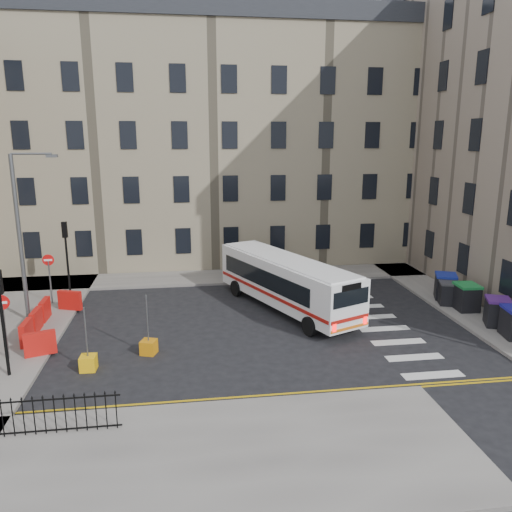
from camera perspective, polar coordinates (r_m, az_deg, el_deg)
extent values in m
plane|color=black|center=(24.66, 4.67, -7.74)|extent=(120.00, 120.00, 0.00)
cube|color=slate|center=(32.25, -9.21, -2.59)|extent=(36.00, 3.20, 0.15)
cube|color=slate|center=(31.25, 19.37, -3.72)|extent=(2.40, 26.00, 0.15)
cube|color=slate|center=(26.52, -27.18, -7.53)|extent=(6.00, 22.00, 0.15)
cube|color=slate|center=(15.34, -14.41, -22.19)|extent=(20.00, 6.00, 0.15)
cube|color=gray|center=(37.95, -11.05, 11.88)|extent=(38.00, 10.50, 16.00)
cube|color=black|center=(38.71, -11.67, 24.70)|extent=(38.30, 10.80, 1.20)
cylinder|color=black|center=(30.54, -20.72, -0.96)|extent=(0.12, 0.12, 3.20)
cube|color=black|center=(30.13, -21.04, 2.82)|extent=(0.28, 0.22, 0.90)
cylinder|color=black|center=(20.89, -26.81, -8.09)|extent=(0.12, 0.12, 3.20)
cylinder|color=#595B5E|center=(26.06, -25.37, 1.65)|extent=(0.20, 0.20, 8.00)
cube|color=#595B5E|center=(25.63, -26.30, 10.58)|extent=(0.50, 0.22, 0.14)
cylinder|color=#595B5E|center=(28.88, -22.45, -2.74)|extent=(0.08, 0.08, 2.40)
cube|color=red|center=(28.53, -22.72, 0.16)|extent=(0.60, 0.04, 0.60)
cylinder|color=#595B5E|center=(22.51, -26.73, -7.65)|extent=(0.08, 0.08, 2.40)
cube|color=red|center=(22.05, -27.14, -4.00)|extent=(0.60, 0.04, 0.60)
cube|color=red|center=(23.99, -24.75, -7.96)|extent=(0.25, 1.25, 1.00)
cube|color=red|center=(25.34, -23.81, -6.74)|extent=(0.25, 1.25, 1.00)
cube|color=red|center=(26.70, -22.97, -5.65)|extent=(0.25, 1.25, 1.00)
cube|color=red|center=(27.68, -20.50, -4.76)|extent=(1.26, 0.66, 1.00)
cube|color=red|center=(22.58, -23.46, -9.16)|extent=(1.26, 0.66, 1.00)
cube|color=white|center=(26.16, 3.44, -2.81)|extent=(6.03, 10.03, 2.26)
cube|color=black|center=(25.86, 0.80, -2.56)|extent=(3.22, 7.33, 0.90)
cube|color=black|center=(27.10, 4.88, -1.85)|extent=(3.22, 7.33, 0.90)
cube|color=black|center=(30.18, -1.96, -0.13)|extent=(1.85, 0.85, 1.00)
cube|color=black|center=(22.31, 10.82, -4.72)|extent=(1.85, 0.85, 0.72)
cube|color=#9F140D|center=(25.70, 1.32, -4.35)|extent=(3.92, 8.98, 0.16)
cube|color=#9F140D|center=(26.96, 5.43, -3.55)|extent=(3.92, 8.98, 0.16)
cube|color=#FF0C0C|center=(22.14, 8.94, -8.14)|extent=(0.20, 0.12, 0.36)
cube|color=#FF0C0C|center=(23.29, 12.37, -7.18)|extent=(0.20, 0.12, 0.36)
cylinder|color=black|center=(28.63, -2.29, -3.71)|extent=(0.59, 0.93, 0.90)
cylinder|color=black|center=(29.74, 1.52, -3.04)|extent=(0.59, 0.93, 0.90)
cylinder|color=black|center=(23.20, 6.12, -7.98)|extent=(0.59, 0.93, 0.90)
cylinder|color=black|center=(24.56, 10.34, -6.89)|extent=(0.59, 0.93, 0.90)
cube|color=black|center=(26.41, 25.85, -5.90)|extent=(1.38, 1.46, 1.21)
cube|color=#4A1E71|center=(26.21, 25.99, -4.52)|extent=(1.45, 1.53, 0.13)
cube|color=black|center=(28.07, 22.91, -4.46)|extent=(1.11, 1.26, 1.25)
cube|color=#1C803A|center=(27.88, 23.03, -3.11)|extent=(1.17, 1.32, 0.13)
cube|color=black|center=(28.70, 21.11, -4.05)|extent=(1.22, 1.31, 1.12)
cube|color=#363538|center=(28.53, 21.21, -2.86)|extent=(1.28, 1.37, 0.12)
cube|color=black|center=(29.58, 20.81, -3.37)|extent=(1.42, 1.51, 1.26)
cube|color=navy|center=(29.39, 20.92, -2.07)|extent=(1.50, 1.58, 0.13)
cube|color=#F9B60D|center=(20.98, -18.61, -11.51)|extent=(0.62, 0.62, 0.60)
cube|color=orange|center=(21.77, -12.16, -10.14)|extent=(0.76, 0.76, 0.60)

